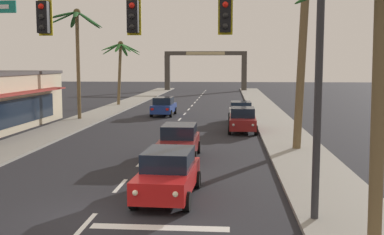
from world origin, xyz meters
The scene contains 15 objects.
ground_plane centered at (0.00, 0.00, 0.00)m, with size 220.00×220.00×0.00m, color #232328.
sidewalk_right centered at (7.80, 20.00, 0.07)m, with size 3.20×110.00×0.14m, color gray.
sidewalk_left centered at (-7.80, 20.00, 0.07)m, with size 3.20×110.00×0.14m, color gray.
lane_markings centered at (0.46, 20.30, 0.00)m, with size 4.28×89.56×0.01m.
traffic_signal_mast centered at (3.13, 0.17, 5.38)m, with size 11.00×0.41×7.50m.
sedan_lead_at_stop_bar centered at (2.05, 2.45, 0.85)m, with size 2.11×4.51×1.68m.
sedan_third_in_queue centered at (1.70, 9.34, 0.85)m, with size 1.95×4.45×1.68m.
sedan_oncoming_far centered at (-1.76, 28.56, 0.85)m, with size 2.04×4.49×1.68m.
sedan_parked_nearest_kerb centered at (5.10, 18.76, 0.85)m, with size 2.00×4.47×1.68m.
sedan_parked_mid_kerb centered at (5.09, 23.97, 0.85)m, with size 1.98×4.47×1.68m.
palm_left_third centered at (-8.26, 24.48, 7.08)m, with size 4.69×4.70×9.15m.
palm_left_farthest centered at (-7.96, 38.24, 5.43)m, with size 4.34×4.38×7.21m.
palm_right_nearest centered at (7.58, -2.28, 5.24)m, with size 3.91×3.67×7.24m.
palm_right_second centered at (8.03, 11.89, 6.76)m, with size 3.98×4.09×10.03m.
town_gateway_arch centered at (0.00, 69.06, 4.44)m, with size 14.39×0.90×6.90m.
Camera 1 is at (4.14, -13.43, 4.65)m, focal length 43.83 mm.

